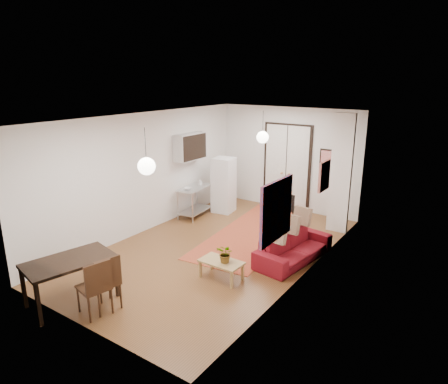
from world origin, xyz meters
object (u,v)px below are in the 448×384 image
Objects in this scene: fridge at (224,185)px; dining_table at (69,265)px; coffee_table at (221,263)px; black_side_chair at (292,205)px; dining_chair_far at (98,279)px; dining_chair_near at (107,275)px; sofa at (294,248)px; kitchen_counter at (195,198)px.

fridge is 1.00× the size of dining_table.
coffee_table is 0.97× the size of black_side_chair.
dining_chair_far is (0.60, 0.10, -0.13)m from dining_table.
coffee_table is at bearing 97.53° from black_side_chair.
dining_chair_far is at bearing 12.86° from dining_chair_near.
black_side_chair reaches higher than dining_table.
coffee_table is 2.26m from dining_chair_far.
dining_chair_near is 0.19m from dining_chair_far.
sofa is at bearing 164.02° from dining_chair_near.
kitchen_counter reaches higher than sofa.
kitchen_counter is 1.18× the size of dining_chair_far.
sofa is 2.32× the size of coffee_table.
fridge reaches higher than dining_chair_far.
kitchen_counter is (-3.41, 1.01, 0.24)m from sofa.
sofa is 3.95m from dining_chair_far.
sofa is 1.70m from coffee_table.
kitchen_counter is 4.60m from dining_chair_near.
fridge reaches higher than black_side_chair.
coffee_table is 0.86× the size of dining_chair_far.
sofa is at bearing 62.32° from coffee_table.
sofa is 2.26× the size of black_side_chair.
black_side_chair is (1.44, 5.58, -0.20)m from dining_table.
sofa is 1.99× the size of dining_chair_far.
dining_chair_near is at bearing 159.15° from sofa.
dining_chair_near is at bearing 85.35° from black_side_chair.
dining_table is at bearing -128.04° from coffee_table.
dining_table is at bearing 154.01° from sofa.
black_side_chair is (-0.99, 1.99, 0.21)m from sofa.
fridge is at bearing 123.75° from coffee_table.
dining_table is at bearing 79.89° from black_side_chair.
coffee_table is 2.68m from dining_table.
coffee_table is 0.54× the size of dining_table.
dining_chair_far is at bearing 85.65° from black_side_chair.
dining_chair_near is at bearing -76.98° from kitchen_counter.
dining_chair_far is (0.00, -0.19, 0.00)m from dining_chair_near.
dining_table reaches higher than sofa.
dining_table is at bearing -51.88° from dining_chair_near.
dining_chair_near is (-1.82, -3.31, 0.28)m from sofa.
kitchen_counter is 0.73× the size of dining_table.
dining_chair_far is at bearing 9.16° from dining_table.
coffee_table is at bearing -64.25° from fridge.
fridge is at bearing 52.92° from kitchen_counter.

